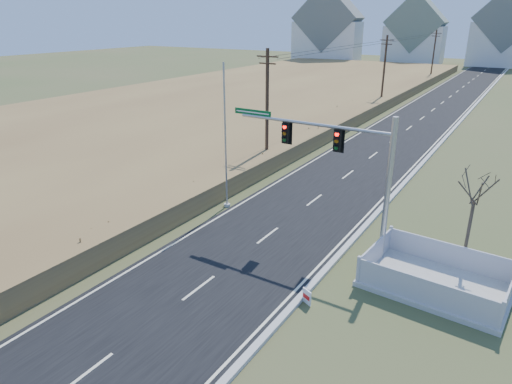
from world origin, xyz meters
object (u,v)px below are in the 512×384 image
at_px(traffic_signal_mast, 351,169).
at_px(flagpole, 226,153).
at_px(fence_enclosure, 436,282).
at_px(bare_tree, 477,186).
at_px(open_sign, 307,297).

relative_size(traffic_signal_mast, flagpole, 1.01).
distance_m(fence_enclosure, flagpole, 13.75).
relative_size(flagpole, bare_tree, 1.73).
relative_size(traffic_signal_mast, open_sign, 13.72).
height_order(traffic_signal_mast, fence_enclosure, traffic_signal_mast).
distance_m(flagpole, bare_tree, 13.83).
bearing_deg(flagpole, fence_enclosure, -11.84).
distance_m(traffic_signal_mast, fence_enclosure, 6.32).
relative_size(fence_enclosure, open_sign, 9.67).
height_order(fence_enclosure, bare_tree, bare_tree).
bearing_deg(fence_enclosure, flagpole, 172.70).
bearing_deg(traffic_signal_mast, bare_tree, 15.10).
bearing_deg(open_sign, bare_tree, 79.57).
xyz_separation_m(flagpole, bare_tree, (13.82, -0.21, 0.59)).
relative_size(traffic_signal_mast, bare_tree, 1.75).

